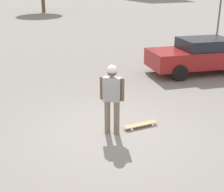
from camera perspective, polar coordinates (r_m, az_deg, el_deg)
ground_plane at (r=8.07m, az=0.00°, el=-6.74°), size 220.00×220.00×0.00m
person at (r=7.64m, az=0.00°, el=0.46°), size 0.43×0.51×1.80m
skateboard at (r=8.38m, az=5.25°, el=-5.22°), size 0.26×0.94×0.09m
car_parked_near at (r=13.60m, az=16.11°, el=7.22°), size 2.41×4.64×1.43m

